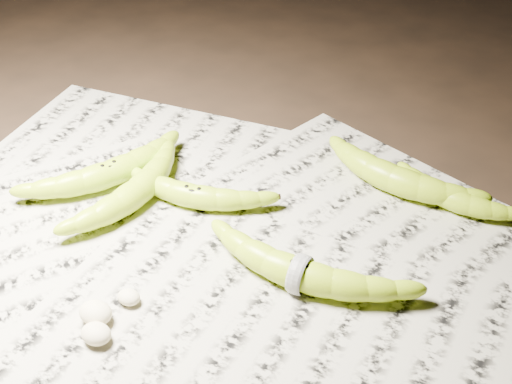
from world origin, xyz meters
The scene contains 12 objects.
ground centered at (0.00, 0.00, 0.00)m, with size 3.00×3.00×0.00m, color black.
newspaper_patch centered at (-0.02, -0.03, 0.00)m, with size 0.90×0.70×0.01m, color #AEA995.
banana_left_a centered at (-0.21, 0.00, 0.03)m, with size 0.22×0.06×0.04m, color #B8D91B, non-canonical shape.
banana_left_b centered at (-0.15, -0.01, 0.03)m, with size 0.20×0.06×0.04m, color #B8D91B, non-canonical shape.
banana_center centered at (-0.08, 0.03, 0.03)m, with size 0.18×0.05×0.03m, color #B8D91B, non-canonical shape.
banana_taped centered at (0.12, -0.04, 0.03)m, with size 0.24×0.06×0.04m, color #B8D91B, non-canonical shape.
banana_upper_a centered at (0.14, 0.19, 0.03)m, with size 0.21×0.07×0.04m, color #B8D91B, non-canonical shape.
banana_upper_b centered at (0.22, 0.20, 0.02)m, with size 0.16×0.05×0.03m, color #B8D91B, non-canonical shape.
measuring_tape centered at (0.12, -0.04, 0.03)m, with size 0.05×0.05×0.00m, color white.
flesh_chunk_a centered at (-0.05, -0.20, 0.02)m, with size 0.04×0.03×0.02m, color beige.
flesh_chunk_b centered at (-0.03, -0.22, 0.02)m, with size 0.04×0.03×0.02m, color beige.
flesh_chunk_c centered at (-0.04, -0.16, 0.02)m, with size 0.03×0.02×0.02m, color beige.
Camera 1 is at (0.38, -0.58, 0.60)m, focal length 50.00 mm.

